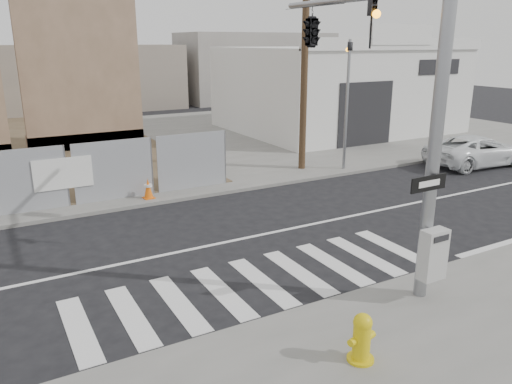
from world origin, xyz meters
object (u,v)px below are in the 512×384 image
signal_pole (347,61)px  auto_shop (336,88)px  fire_hydrant (362,338)px  suv (477,150)px  traffic_cone_d (148,189)px

signal_pole → auto_shop: (11.50, 15.01, -2.25)m
signal_pole → fire_hydrant: size_ratio=8.10×
fire_hydrant → signal_pole: bearing=40.6°
signal_pole → fire_hydrant: signal_pole is taller
suv → signal_pole: bearing=116.5°
auto_shop → suv: bearing=-91.2°
auto_shop → suv: (-0.22, -10.35, -1.87)m
signal_pole → suv: 12.89m
traffic_cone_d → auto_shop: bearing=30.3°
auto_shop → suv: 10.52m
signal_pole → auto_shop: size_ratio=0.58×
auto_shop → fire_hydrant: bearing=-126.7°
traffic_cone_d → fire_hydrant: bearing=-88.2°
suv → traffic_cone_d: bearing=86.4°
auto_shop → fire_hydrant: size_ratio=13.89×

